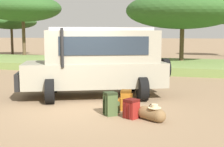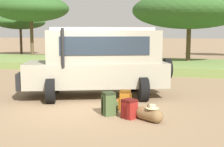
% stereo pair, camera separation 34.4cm
% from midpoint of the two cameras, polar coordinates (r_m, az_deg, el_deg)
% --- Properties ---
extents(ground_plane, '(320.00, 320.00, 0.00)m').
position_cam_midpoint_polar(ground_plane, '(9.32, -4.78, -6.58)').
color(ground_plane, '#8C7051').
extents(grass_bank, '(120.00, 7.00, 0.44)m').
position_cam_midpoint_polar(grass_bank, '(20.41, 8.87, 1.51)').
color(grass_bank, olive).
rests_on(grass_bank, ground_plane).
extents(safari_vehicle, '(5.36, 3.89, 2.44)m').
position_cam_midpoint_polar(safari_vehicle, '(11.05, -1.49, 2.42)').
color(safari_vehicle, gray).
rests_on(safari_vehicle, ground_plane).
extents(backpack_beside_front_wheel, '(0.45, 0.48, 0.51)m').
position_cam_midpoint_polar(backpack_beside_front_wheel, '(8.32, 4.42, -6.49)').
color(backpack_beside_front_wheel, maroon).
rests_on(backpack_beside_front_wheel, ground_plane).
extents(backpack_cluster_center, '(0.44, 0.39, 0.59)m').
position_cam_midpoint_polar(backpack_cluster_center, '(9.19, 3.43, -4.94)').
color(backpack_cluster_center, '#B26619').
rests_on(backpack_cluster_center, ground_plane).
extents(backpack_near_rear_wheel, '(0.48, 0.48, 0.64)m').
position_cam_midpoint_polar(backpack_near_rear_wheel, '(8.60, 0.61, -5.58)').
color(backpack_near_rear_wheel, '#42562D').
rests_on(backpack_near_rear_wheel, ground_plane).
extents(duffel_bag_low_black_case, '(0.79, 0.61, 0.45)m').
position_cam_midpoint_polar(duffel_bag_low_black_case, '(8.14, 8.06, -7.37)').
color(duffel_bag_low_black_case, brown).
rests_on(duffel_bag_low_black_case, ground_plane).
extents(acacia_tree_far_left, '(5.22, 5.21, 4.20)m').
position_cam_midpoint_polar(acacia_tree_far_left, '(34.70, -16.14, 8.97)').
color(acacia_tree_far_left, brown).
rests_on(acacia_tree_far_left, ground_plane).
extents(acacia_tree_left_mid, '(6.63, 5.98, 5.49)m').
position_cam_midpoint_polar(acacia_tree_left_mid, '(27.98, -14.26, 11.41)').
color(acacia_tree_left_mid, brown).
rests_on(acacia_tree_left_mid, ground_plane).
extents(acacia_tree_centre_back, '(7.64, 6.73, 5.03)m').
position_cam_midpoint_polar(acacia_tree_centre_back, '(21.67, 14.44, 11.15)').
color(acacia_tree_centre_back, brown).
rests_on(acacia_tree_centre_back, ground_plane).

